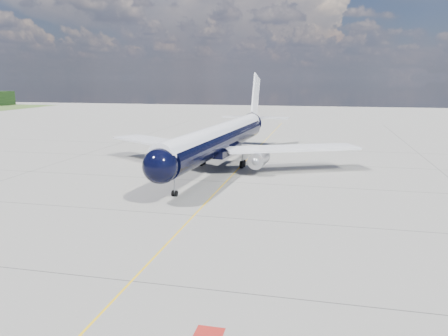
# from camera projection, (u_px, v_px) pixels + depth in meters

# --- Properties ---
(ground) EXTENTS (320.00, 320.00, 0.00)m
(ground) POSITION_uv_depth(u_px,v_px,m) (233.00, 174.00, 63.47)
(ground) COLOR gray
(ground) RESTS_ON ground
(taxiway_centerline) EXTENTS (0.16, 160.00, 0.01)m
(taxiway_centerline) POSITION_uv_depth(u_px,v_px,m) (226.00, 182.00, 58.70)
(taxiway_centerline) COLOR yellow
(taxiway_centerline) RESTS_ON ground
(red_marking) EXTENTS (1.60, 1.60, 0.01)m
(red_marking) POSITION_uv_depth(u_px,v_px,m) (208.00, 334.00, 23.80)
(red_marking) COLOR maroon
(red_marking) RESTS_ON ground
(main_airliner) EXTENTS (41.70, 50.91, 14.70)m
(main_airliner) POSITION_uv_depth(u_px,v_px,m) (222.00, 138.00, 67.94)
(main_airliner) COLOR black
(main_airliner) RESTS_ON ground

